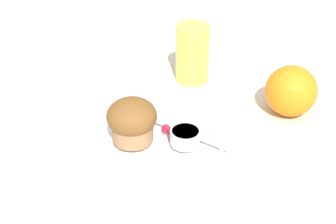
{
  "coord_description": "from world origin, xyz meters",
  "views": [
    {
      "loc": [
        0.4,
        -0.36,
        0.44
      ],
      "look_at": [
        -0.01,
        0.06,
        0.06
      ],
      "focal_mm": 50.0,
      "sensor_mm": 36.0,
      "label": 1
    }
  ],
  "objects_px": {
    "butter_knife": "(182,129)",
    "juice_glass": "(192,53)",
    "muffin": "(132,120)",
    "orange_fruit": "(291,91)"
  },
  "relations": [
    {
      "from": "muffin",
      "to": "juice_glass",
      "type": "distance_m",
      "value": 0.24
    },
    {
      "from": "muffin",
      "to": "orange_fruit",
      "type": "height_order",
      "value": "muffin"
    },
    {
      "from": "muffin",
      "to": "butter_knife",
      "type": "bearing_deg",
      "value": 60.98
    },
    {
      "from": "muffin",
      "to": "butter_knife",
      "type": "relative_size",
      "value": 0.45
    },
    {
      "from": "butter_knife",
      "to": "muffin",
      "type": "bearing_deg",
      "value": -128.71
    },
    {
      "from": "butter_knife",
      "to": "juice_glass",
      "type": "distance_m",
      "value": 0.2
    },
    {
      "from": "muffin",
      "to": "juice_glass",
      "type": "relative_size",
      "value": 0.68
    },
    {
      "from": "butter_knife",
      "to": "juice_glass",
      "type": "bearing_deg",
      "value": 117.53
    },
    {
      "from": "juice_glass",
      "to": "butter_knife",
      "type": "bearing_deg",
      "value": -52.78
    },
    {
      "from": "butter_knife",
      "to": "juice_glass",
      "type": "relative_size",
      "value": 1.53
    }
  ]
}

